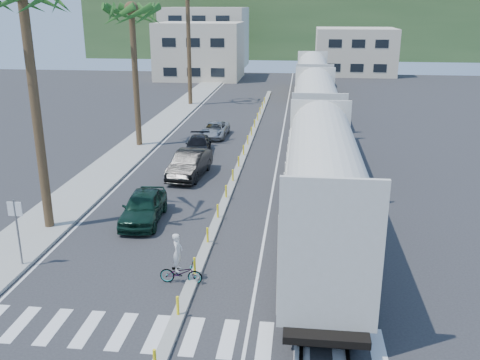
{
  "coord_description": "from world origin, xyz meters",
  "views": [
    {
      "loc": [
        4.0,
        -16.85,
        10.41
      ],
      "look_at": [
        1.07,
        8.56,
        2.0
      ],
      "focal_mm": 40.0,
      "sensor_mm": 36.0,
      "label": 1
    }
  ],
  "objects_px": {
    "car_second": "(190,164)",
    "cyclist": "(180,267)",
    "street_sign": "(17,223)",
    "car_lead": "(143,207)"
  },
  "relations": [
    {
      "from": "car_lead",
      "to": "cyclist",
      "type": "relative_size",
      "value": 2.23
    },
    {
      "from": "street_sign",
      "to": "car_second",
      "type": "bearing_deg",
      "value": 71.12
    },
    {
      "from": "car_lead",
      "to": "car_second",
      "type": "distance_m",
      "value": 7.55
    },
    {
      "from": "street_sign",
      "to": "car_second",
      "type": "xyz_separation_m",
      "value": [
        4.43,
        12.95,
        -1.15
      ]
    },
    {
      "from": "street_sign",
      "to": "car_second",
      "type": "distance_m",
      "value": 13.73
    },
    {
      "from": "car_second",
      "to": "cyclist",
      "type": "bearing_deg",
      "value": -74.69
    },
    {
      "from": "street_sign",
      "to": "cyclist",
      "type": "relative_size",
      "value": 1.43
    },
    {
      "from": "car_second",
      "to": "cyclist",
      "type": "xyz_separation_m",
      "value": [
        2.41,
        -13.49,
        -0.15
      ]
    },
    {
      "from": "car_lead",
      "to": "car_second",
      "type": "xyz_separation_m",
      "value": [
        0.81,
        7.5,
        0.04
      ]
    },
    {
      "from": "cyclist",
      "to": "car_second",
      "type": "bearing_deg",
      "value": 10.99
    }
  ]
}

